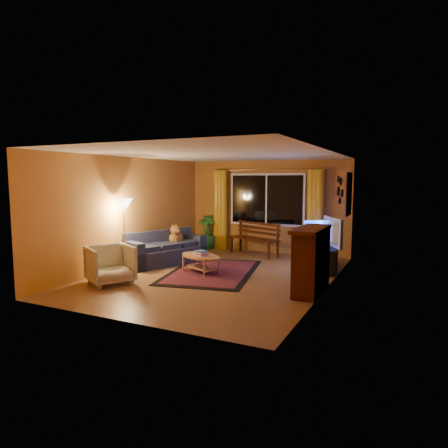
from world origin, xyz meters
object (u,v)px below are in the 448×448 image
at_px(sofa, 164,248).
at_px(armchair, 110,263).
at_px(tv_console, 327,258).
at_px(floor_lamp, 124,235).
at_px(bench, 254,247).
at_px(coffee_table, 201,264).

relative_size(sofa, armchair, 2.34).
bearing_deg(armchair, tv_console, -19.73).
bearing_deg(floor_lamp, sofa, 71.13).
height_order(bench, tv_console, tv_console).
distance_m(armchair, floor_lamp, 1.11).
bearing_deg(sofa, coffee_table, 1.46).
xyz_separation_m(floor_lamp, coffee_table, (1.59, 0.54, -0.60)).
distance_m(bench, floor_lamp, 3.52).
distance_m(armchair, coffee_table, 1.90).
height_order(bench, sofa, sofa).
distance_m(floor_lamp, coffee_table, 1.78).
relative_size(floor_lamp, coffee_table, 1.48).
distance_m(armchair, tv_console, 4.60).
bearing_deg(floor_lamp, armchair, -65.61).
relative_size(coffee_table, tv_console, 0.83).
distance_m(bench, sofa, 2.45).
xyz_separation_m(sofa, floor_lamp, (-0.35, -1.01, 0.41)).
xyz_separation_m(armchair, floor_lamp, (-0.43, 0.95, 0.39)).
distance_m(bench, tv_console, 2.29).
bearing_deg(bench, coffee_table, -75.50).
xyz_separation_m(coffee_table, tv_console, (2.36, 1.46, 0.08)).
relative_size(armchair, tv_console, 0.63).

